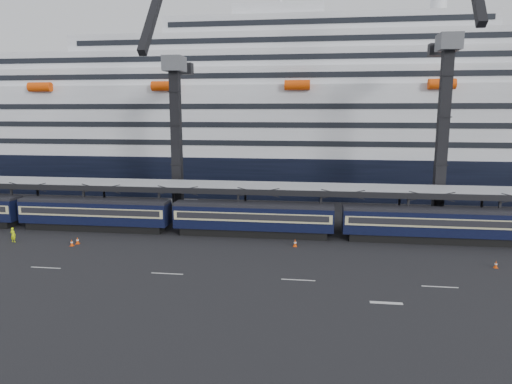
% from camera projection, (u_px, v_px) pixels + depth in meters
% --- Properties ---
extents(ground, '(260.00, 260.00, 0.00)m').
position_uv_depth(ground, '(321.00, 266.00, 43.88)').
color(ground, black).
rests_on(ground, ground).
extents(lane_markings, '(111.00, 4.27, 0.02)m').
position_uv_depth(lane_markings, '(421.00, 291.00, 37.70)').
color(lane_markings, beige).
rests_on(lane_markings, ground).
extents(train, '(133.05, 3.00, 4.05)m').
position_uv_depth(train, '(281.00, 218.00, 53.87)').
color(train, black).
rests_on(train, ground).
extents(canopy, '(130.00, 6.25, 5.53)m').
position_uv_depth(canopy, '(321.00, 188.00, 56.63)').
color(canopy, '#95989D').
rests_on(canopy, ground).
extents(cruise_ship, '(214.09, 28.84, 34.00)m').
position_uv_depth(cruise_ship, '(315.00, 124.00, 86.75)').
color(cruise_ship, black).
rests_on(cruise_ship, ground).
extents(crane_dark_near, '(4.50, 17.75, 35.08)m').
position_uv_depth(crane_dark_near, '(175.00, 132.00, 62.57)').
color(crane_dark_near, '#484B50').
rests_on(crane_dark_near, ground).
extents(crane_dark_mid, '(4.50, 18.24, 39.64)m').
position_uv_depth(crane_dark_mid, '(444.00, 122.00, 56.74)').
color(crane_dark_mid, '#484B50').
rests_on(crane_dark_mid, ground).
extents(worker, '(0.67, 0.49, 1.71)m').
position_uv_depth(worker, '(13.00, 235.00, 51.77)').
color(worker, '#D5F50C').
rests_on(worker, ground).
extents(traffic_cone_b, '(0.40, 0.40, 0.81)m').
position_uv_depth(traffic_cone_b, '(77.00, 240.00, 51.16)').
color(traffic_cone_b, '#E84507').
rests_on(traffic_cone_b, ground).
extents(traffic_cone_c, '(0.39, 0.39, 0.78)m').
position_uv_depth(traffic_cone_c, '(72.00, 243.00, 50.37)').
color(traffic_cone_c, '#E84507').
rests_on(traffic_cone_c, ground).
extents(traffic_cone_d, '(0.42, 0.42, 0.84)m').
position_uv_depth(traffic_cone_d, '(295.00, 243.00, 50.17)').
color(traffic_cone_d, '#E84507').
rests_on(traffic_cone_d, ground).
extents(traffic_cone_e, '(0.36, 0.36, 0.71)m').
position_uv_depth(traffic_cone_e, '(496.00, 264.00, 43.30)').
color(traffic_cone_e, '#E84507').
rests_on(traffic_cone_e, ground).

